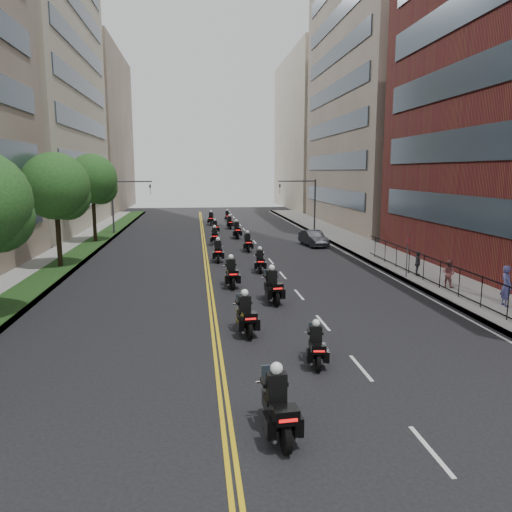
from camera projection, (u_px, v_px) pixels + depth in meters
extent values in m
plane|color=black|center=(296.00, 460.00, 11.25)|extent=(160.00, 160.00, 0.00)
cube|color=gray|center=(388.00, 258.00, 37.13)|extent=(4.00, 90.00, 0.15)
cube|color=gray|center=(52.00, 265.00, 34.28)|extent=(4.00, 90.00, 0.15)
cube|color=#153312|center=(64.00, 263.00, 34.36)|extent=(2.00, 90.00, 0.04)
cube|color=#333F4C|center=(474.00, 222.00, 28.95)|extent=(0.12, 25.80, 1.80)
cube|color=#333F4C|center=(480.00, 152.00, 28.28)|extent=(0.12, 25.80, 1.80)
cube|color=#333F4C|center=(485.00, 78.00, 27.61)|extent=(0.12, 25.80, 1.80)
cube|color=#333F4C|center=(491.00, 1.00, 26.93)|extent=(0.12, 25.80, 1.80)
cube|color=#766756|center=(397.00, 97.00, 58.25)|extent=(15.00, 28.00, 30.00)
cube|color=#333F4C|center=(331.00, 196.00, 59.29)|extent=(0.12, 24.08, 1.80)
cube|color=#333F4C|center=(332.00, 162.00, 58.62)|extent=(0.12, 24.08, 1.80)
cube|color=#333F4C|center=(333.00, 127.00, 57.94)|extent=(0.12, 24.08, 1.80)
cube|color=#333F4C|center=(334.00, 91.00, 57.27)|extent=(0.12, 24.08, 1.80)
cube|color=#333F4C|center=(335.00, 55.00, 56.60)|extent=(0.12, 24.08, 1.80)
cube|color=#333F4C|center=(336.00, 17.00, 55.93)|extent=(0.12, 24.08, 1.80)
cube|color=#A89C88|center=(329.00, 133.00, 87.94)|extent=(15.00, 28.00, 26.00)
cube|color=#A89C88|center=(4.00, 70.00, 52.76)|extent=(16.00, 28.00, 34.00)
cube|color=#333F4C|center=(90.00, 198.00, 55.98)|extent=(0.12, 24.08, 1.80)
cube|color=#333F4C|center=(88.00, 161.00, 55.31)|extent=(0.12, 24.08, 1.80)
cube|color=#333F4C|center=(85.00, 124.00, 54.64)|extent=(0.12, 24.08, 1.80)
cube|color=#333F4C|center=(83.00, 86.00, 53.97)|extent=(0.12, 24.08, 1.80)
cube|color=#333F4C|center=(81.00, 47.00, 53.29)|extent=(0.12, 24.08, 1.80)
cube|color=#333F4C|center=(79.00, 7.00, 52.62)|extent=(0.12, 24.08, 1.80)
cube|color=#766756|center=(74.00, 131.00, 82.79)|extent=(16.00, 28.00, 26.00)
cube|color=black|center=(471.00, 273.00, 24.03)|extent=(0.05, 28.00, 0.05)
cube|color=black|center=(469.00, 299.00, 24.25)|extent=(0.05, 28.00, 0.05)
cylinder|color=black|center=(58.00, 231.00, 32.98)|extent=(0.32, 0.32, 5.11)
sphere|color=#1B521F|center=(55.00, 186.00, 32.49)|extent=(4.40, 4.40, 4.40)
sphere|color=#1B521F|center=(67.00, 197.00, 33.08)|extent=(3.08, 3.08, 3.08)
cylinder|color=black|center=(94.00, 213.00, 44.70)|extent=(0.32, 0.32, 5.39)
sphere|color=#1B521F|center=(92.00, 179.00, 44.18)|extent=(4.40, 4.40, 4.40)
sphere|color=#1B521F|center=(100.00, 187.00, 44.78)|extent=(3.08, 3.08, 3.08)
cylinder|color=#3F3F44|center=(315.00, 206.00, 53.13)|extent=(0.18, 0.18, 5.60)
cylinder|color=#3F3F44|center=(297.00, 181.00, 52.45)|extent=(4.00, 0.14, 0.14)
imported|color=black|center=(280.00, 189.00, 52.37)|extent=(0.16, 0.20, 1.00)
cylinder|color=#3F3F44|center=(113.00, 207.00, 50.64)|extent=(0.18, 0.18, 5.60)
cylinder|color=#3F3F44|center=(132.00, 181.00, 50.44)|extent=(4.00, 0.14, 0.14)
imported|color=black|center=(150.00, 189.00, 50.79)|extent=(0.16, 0.20, 1.00)
cylinder|color=black|center=(286.00, 438.00, 11.49)|extent=(0.21, 0.75, 0.74)
cylinder|color=black|center=(269.00, 404.00, 13.18)|extent=(0.21, 0.75, 0.74)
cube|color=black|center=(277.00, 408.00, 12.28)|extent=(0.56, 1.50, 0.44)
cube|color=silver|center=(276.00, 416.00, 12.38)|extent=(0.46, 0.63, 0.33)
cube|color=black|center=(286.00, 415.00, 11.39)|extent=(0.60, 0.50, 0.35)
cube|color=red|center=(288.00, 421.00, 11.17)|extent=(0.44, 0.06, 0.08)
cube|color=black|center=(276.00, 386.00, 12.24)|extent=(0.50, 0.34, 0.68)
sphere|color=white|center=(277.00, 368.00, 12.17)|extent=(0.32, 0.32, 0.32)
cylinder|color=black|center=(318.00, 362.00, 16.17)|extent=(0.20, 0.63, 0.62)
cylinder|color=black|center=(313.00, 347.00, 17.60)|extent=(0.20, 0.63, 0.62)
cube|color=black|center=(316.00, 347.00, 16.84)|extent=(0.53, 1.26, 0.36)
cube|color=silver|center=(316.00, 353.00, 16.92)|extent=(0.40, 0.54, 0.27)
cube|color=black|center=(318.00, 349.00, 16.09)|extent=(0.52, 0.44, 0.29)
cube|color=red|center=(319.00, 351.00, 15.91)|extent=(0.36, 0.07, 0.06)
cube|color=black|center=(316.00, 334.00, 16.81)|extent=(0.43, 0.30, 0.56)
sphere|color=white|center=(316.00, 323.00, 16.76)|extent=(0.26, 0.26, 0.26)
cylinder|color=black|center=(250.00, 330.00, 19.25)|extent=(0.22, 0.73, 0.72)
cylinder|color=black|center=(241.00, 318.00, 20.88)|extent=(0.22, 0.73, 0.72)
cube|color=black|center=(245.00, 317.00, 20.02)|extent=(0.59, 1.47, 0.42)
cube|color=silver|center=(245.00, 322.00, 20.11)|extent=(0.46, 0.62, 0.32)
cube|color=black|center=(249.00, 317.00, 19.16)|extent=(0.60, 0.50, 0.34)
cube|color=red|center=(251.00, 319.00, 18.95)|extent=(0.43, 0.08, 0.07)
cube|color=black|center=(245.00, 304.00, 19.98)|extent=(0.50, 0.34, 0.66)
sphere|color=white|center=(245.00, 293.00, 19.91)|extent=(0.31, 0.31, 0.31)
cylinder|color=black|center=(276.00, 299.00, 23.97)|extent=(0.23, 0.77, 0.76)
cylinder|color=black|center=(268.00, 290.00, 25.68)|extent=(0.23, 0.77, 0.76)
cube|color=black|center=(272.00, 288.00, 24.77)|extent=(0.61, 1.54, 0.45)
cube|color=silver|center=(272.00, 293.00, 24.87)|extent=(0.48, 0.65, 0.33)
cube|color=black|center=(277.00, 287.00, 23.87)|extent=(0.62, 0.52, 0.36)
cube|color=red|center=(278.00, 289.00, 23.65)|extent=(0.45, 0.08, 0.08)
cube|color=black|center=(272.00, 277.00, 24.73)|extent=(0.52, 0.36, 0.69)
sphere|color=white|center=(272.00, 268.00, 24.67)|extent=(0.32, 0.32, 0.32)
cylinder|color=black|center=(233.00, 283.00, 27.32)|extent=(0.19, 0.74, 0.74)
cylinder|color=black|center=(229.00, 277.00, 29.01)|extent=(0.19, 0.74, 0.74)
cube|color=black|center=(231.00, 275.00, 28.11)|extent=(0.52, 1.49, 0.43)
cube|color=silver|center=(231.00, 279.00, 28.21)|extent=(0.44, 0.62, 0.33)
cube|color=black|center=(233.00, 273.00, 27.22)|extent=(0.58, 0.48, 0.35)
cube|color=red|center=(233.00, 274.00, 27.01)|extent=(0.44, 0.05, 0.08)
cube|color=black|center=(231.00, 265.00, 28.07)|extent=(0.49, 0.33, 0.67)
sphere|color=white|center=(231.00, 257.00, 28.01)|extent=(0.32, 0.32, 0.32)
cylinder|color=black|center=(261.00, 269.00, 31.58)|extent=(0.18, 0.67, 0.66)
cylinder|color=black|center=(259.00, 264.00, 33.11)|extent=(0.18, 0.67, 0.66)
cube|color=black|center=(260.00, 262.00, 32.30)|extent=(0.50, 1.34, 0.39)
cube|color=silver|center=(260.00, 266.00, 32.38)|extent=(0.41, 0.56, 0.29)
cube|color=black|center=(261.00, 261.00, 31.49)|extent=(0.54, 0.45, 0.31)
cube|color=red|center=(261.00, 262.00, 31.29)|extent=(0.39, 0.06, 0.07)
cube|color=black|center=(260.00, 255.00, 32.26)|extent=(0.45, 0.30, 0.60)
sphere|color=white|center=(260.00, 248.00, 32.21)|extent=(0.28, 0.28, 0.28)
cylinder|color=black|center=(218.00, 258.00, 35.17)|extent=(0.16, 0.71, 0.71)
cylinder|color=black|center=(218.00, 255.00, 36.80)|extent=(0.16, 0.71, 0.71)
cube|color=black|center=(218.00, 252.00, 35.94)|extent=(0.47, 1.42, 0.42)
cube|color=silver|center=(218.00, 256.00, 36.03)|extent=(0.41, 0.58, 0.31)
cube|color=black|center=(218.00, 251.00, 35.07)|extent=(0.55, 0.45, 0.33)
cube|color=red|center=(218.00, 252.00, 34.86)|extent=(0.42, 0.04, 0.07)
cube|color=black|center=(218.00, 245.00, 35.90)|extent=(0.47, 0.30, 0.65)
sphere|color=white|center=(218.00, 239.00, 35.84)|extent=(0.30, 0.30, 0.30)
cylinder|color=black|center=(248.00, 248.00, 39.81)|extent=(0.15, 0.69, 0.68)
cylinder|color=black|center=(247.00, 245.00, 41.39)|extent=(0.15, 0.69, 0.68)
cube|color=black|center=(248.00, 243.00, 40.55)|extent=(0.44, 1.36, 0.40)
cube|color=silver|center=(248.00, 246.00, 40.64)|extent=(0.39, 0.56, 0.30)
cube|color=black|center=(248.00, 242.00, 39.72)|extent=(0.53, 0.43, 0.32)
cube|color=red|center=(249.00, 243.00, 39.52)|extent=(0.40, 0.04, 0.07)
cube|color=black|center=(247.00, 237.00, 40.51)|extent=(0.45, 0.29, 0.62)
sphere|color=white|center=(247.00, 232.00, 40.45)|extent=(0.29, 0.29, 0.29)
cylinder|color=black|center=(215.00, 242.00, 43.49)|extent=(0.16, 0.70, 0.70)
cylinder|color=black|center=(215.00, 239.00, 45.10)|extent=(0.16, 0.70, 0.70)
cube|color=black|center=(215.00, 237.00, 44.25)|extent=(0.46, 1.40, 0.41)
cube|color=silver|center=(215.00, 240.00, 44.34)|extent=(0.40, 0.57, 0.31)
cube|color=black|center=(215.00, 236.00, 43.40)|extent=(0.54, 0.44, 0.33)
cube|color=red|center=(215.00, 236.00, 43.19)|extent=(0.41, 0.04, 0.07)
cube|color=black|center=(215.00, 231.00, 44.21)|extent=(0.46, 0.30, 0.64)
sphere|color=white|center=(215.00, 227.00, 44.15)|extent=(0.30, 0.30, 0.30)
cylinder|color=black|center=(238.00, 236.00, 47.51)|extent=(0.19, 0.75, 0.75)
cylinder|color=black|center=(235.00, 233.00, 49.22)|extent=(0.19, 0.75, 0.75)
cube|color=black|center=(236.00, 231.00, 48.32)|extent=(0.52, 1.50, 0.44)
cube|color=silver|center=(236.00, 234.00, 48.41)|extent=(0.44, 0.62, 0.33)
cube|color=black|center=(238.00, 230.00, 47.42)|extent=(0.59, 0.49, 0.35)
cube|color=red|center=(238.00, 230.00, 47.20)|extent=(0.44, 0.05, 0.08)
cube|color=black|center=(236.00, 226.00, 48.28)|extent=(0.50, 0.33, 0.68)
sphere|color=white|center=(236.00, 221.00, 48.21)|extent=(0.32, 0.32, 0.32)
cylinder|color=black|center=(216.00, 231.00, 51.37)|extent=(0.20, 0.64, 0.63)
cylinder|color=black|center=(214.00, 230.00, 52.80)|extent=(0.20, 0.64, 0.63)
cube|color=black|center=(215.00, 228.00, 52.04)|extent=(0.52, 1.29, 0.37)
cube|color=silver|center=(215.00, 230.00, 52.13)|extent=(0.41, 0.55, 0.28)
cube|color=black|center=(216.00, 227.00, 51.29)|extent=(0.52, 0.44, 0.30)
cube|color=red|center=(216.00, 227.00, 51.11)|extent=(0.37, 0.07, 0.07)
cube|color=black|center=(215.00, 223.00, 52.01)|extent=(0.43, 0.30, 0.58)
sphere|color=white|center=(215.00, 220.00, 51.95)|extent=(0.27, 0.27, 0.27)
cylinder|color=black|center=(231.00, 226.00, 55.70)|extent=(0.19, 0.66, 0.65)
cylinder|color=black|center=(228.00, 225.00, 57.19)|extent=(0.19, 0.66, 0.65)
cube|color=black|center=(229.00, 223.00, 56.40)|extent=(0.52, 1.33, 0.39)
cube|color=silver|center=(229.00, 225.00, 56.49)|extent=(0.41, 0.56, 0.29)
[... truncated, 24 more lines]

